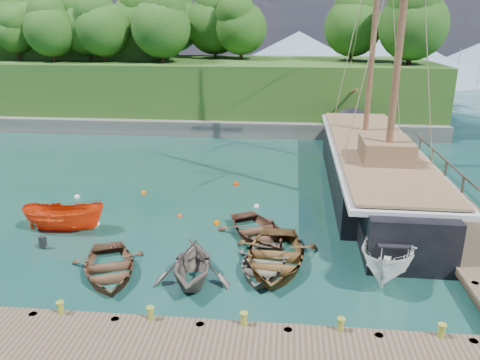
% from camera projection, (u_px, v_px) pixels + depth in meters
% --- Properties ---
extents(ground, '(160.00, 160.00, 0.00)m').
position_uv_depth(ground, '(208.00, 261.00, 19.91)').
color(ground, '#193D31').
rests_on(ground, ground).
extents(dock_near, '(20.00, 3.20, 1.10)m').
position_uv_depth(dock_near, '(239.00, 359.00, 13.46)').
color(dock_near, '#4E3A2D').
rests_on(dock_near, ground).
extents(dock_east, '(3.20, 24.00, 1.10)m').
position_uv_depth(dock_east, '(439.00, 201.00, 25.29)').
color(dock_east, '#4E3A2D').
rests_on(dock_east, ground).
extents(bollard_0, '(0.26, 0.26, 0.45)m').
position_uv_depth(bollard_0, '(64.00, 329.00, 15.48)').
color(bollard_0, olive).
rests_on(bollard_0, ground).
extents(bollard_1, '(0.26, 0.26, 0.45)m').
position_uv_depth(bollard_1, '(152.00, 335.00, 15.20)').
color(bollard_1, olive).
rests_on(bollard_1, ground).
extents(bollard_2, '(0.26, 0.26, 0.45)m').
position_uv_depth(bollard_2, '(244.00, 341.00, 14.92)').
color(bollard_2, olive).
rests_on(bollard_2, ground).
extents(bollard_3, '(0.26, 0.26, 0.45)m').
position_uv_depth(bollard_3, '(339.00, 347.00, 14.64)').
color(bollard_3, olive).
rests_on(bollard_3, ground).
extents(bollard_4, '(0.26, 0.26, 0.45)m').
position_uv_depth(bollard_4, '(438.00, 353.00, 14.36)').
color(bollard_4, olive).
rests_on(bollard_4, ground).
extents(rowboat_0, '(4.36, 5.02, 0.87)m').
position_uv_depth(rowboat_0, '(109.00, 275.00, 18.81)').
color(rowboat_0, brown).
rests_on(rowboat_0, ground).
extents(rowboat_1, '(3.33, 3.78, 1.87)m').
position_uv_depth(rowboat_1, '(193.00, 282.00, 18.28)').
color(rowboat_1, '#6A5E56').
rests_on(rowboat_1, ground).
extents(rowboat_2, '(3.86, 5.25, 1.06)m').
position_uv_depth(rowboat_2, '(274.00, 265.00, 19.55)').
color(rowboat_2, brown).
rests_on(rowboat_2, ground).
extents(rowboat_3, '(3.17, 4.10, 0.78)m').
position_uv_depth(rowboat_3, '(263.00, 270.00, 19.15)').
color(rowboat_3, '#635F53').
rests_on(rowboat_3, ground).
extents(rowboat_4, '(4.67, 5.17, 0.88)m').
position_uv_depth(rowboat_4, '(258.00, 237.00, 22.08)').
color(rowboat_4, brown).
rests_on(rowboat_4, ground).
extents(motorboat_orange, '(4.08, 1.69, 1.55)m').
position_uv_depth(motorboat_orange, '(66.00, 230.00, 22.82)').
color(motorboat_orange, '#F0400F').
rests_on(motorboat_orange, ground).
extents(cabin_boat_white, '(3.61, 5.58, 2.02)m').
position_uv_depth(cabin_boat_white, '(389.00, 271.00, 19.09)').
color(cabin_boat_white, white).
rests_on(cabin_boat_white, ground).
extents(schooner, '(5.41, 27.96, 20.59)m').
position_uv_depth(schooner, '(372.00, 169.00, 28.38)').
color(schooner, black).
rests_on(schooner, ground).
extents(mooring_buoy_0, '(0.35, 0.35, 0.35)m').
position_uv_depth(mooring_buoy_0, '(97.00, 224.00, 23.45)').
color(mooring_buoy_0, white).
rests_on(mooring_buoy_0, ground).
extents(mooring_buoy_1, '(0.29, 0.29, 0.29)m').
position_uv_depth(mooring_buoy_1, '(180.00, 217.00, 24.36)').
color(mooring_buoy_1, red).
rests_on(mooring_buoy_1, ground).
extents(mooring_buoy_2, '(0.35, 0.35, 0.35)m').
position_uv_depth(mooring_buoy_2, '(217.00, 224.00, 23.53)').
color(mooring_buoy_2, '#E95B00').
rests_on(mooring_buoy_2, ground).
extents(mooring_buoy_3, '(0.32, 0.32, 0.32)m').
position_uv_depth(mooring_buoy_3, '(257.00, 207.00, 25.65)').
color(mooring_buoy_3, white).
rests_on(mooring_buoy_3, ground).
extents(mooring_buoy_4, '(0.34, 0.34, 0.34)m').
position_uv_depth(mooring_buoy_4, '(144.00, 193.00, 27.67)').
color(mooring_buoy_4, '#D46100').
rests_on(mooring_buoy_4, ground).
extents(mooring_buoy_5, '(0.37, 0.37, 0.37)m').
position_uv_depth(mooring_buoy_5, '(236.00, 185.00, 29.14)').
color(mooring_buoy_5, '#ED3300').
rests_on(mooring_buoy_5, ground).
extents(mooring_buoy_6, '(0.35, 0.35, 0.35)m').
position_uv_depth(mooring_buoy_6, '(77.00, 198.00, 27.02)').
color(mooring_buoy_6, white).
rests_on(mooring_buoy_6, ground).
extents(mooring_buoy_7, '(0.28, 0.28, 0.28)m').
position_uv_depth(mooring_buoy_7, '(247.00, 235.00, 22.26)').
color(mooring_buoy_7, '#DA4907').
rests_on(mooring_buoy_7, ground).
extents(headland, '(51.00, 19.31, 12.90)m').
position_uv_depth(headland, '(134.00, 63.00, 48.88)').
color(headland, '#474744').
rests_on(headland, ground).
extents(distant_ridge, '(117.00, 40.00, 10.00)m').
position_uv_depth(distant_ridge, '(295.00, 52.00, 84.06)').
color(distant_ridge, '#728CA5').
rests_on(distant_ridge, ground).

